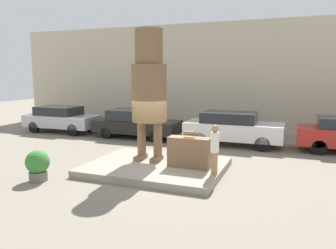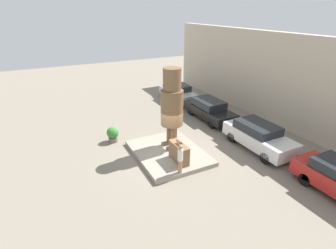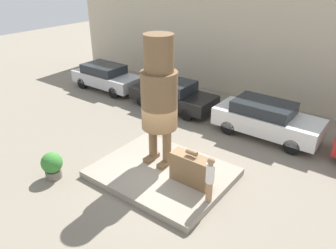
{
  "view_description": "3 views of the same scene",
  "coord_description": "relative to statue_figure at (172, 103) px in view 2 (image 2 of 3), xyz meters",
  "views": [
    {
      "loc": [
        4.52,
        -10.53,
        3.44
      ],
      "look_at": [
        0.54,
        -0.23,
        1.74
      ],
      "focal_mm": 35.0,
      "sensor_mm": 36.0,
      "label": 1
    },
    {
      "loc": [
        12.05,
        -6.13,
        8.02
      ],
      "look_at": [
        0.06,
        -0.07,
        2.0
      ],
      "focal_mm": 28.0,
      "sensor_mm": 36.0,
      "label": 2
    },
    {
      "loc": [
        6.18,
        -7.9,
        7.08
      ],
      "look_at": [
        0.24,
        0.02,
        2.18
      ],
      "focal_mm": 35.0,
      "sensor_mm": 36.0,
      "label": 3
    }
  ],
  "objects": [
    {
      "name": "tourist",
      "position": [
        2.69,
        -0.92,
        -1.92
      ],
      "size": [
        0.27,
        0.27,
        1.61
      ],
      "color": "#A87A56",
      "rests_on": "pedestal"
    },
    {
      "name": "parked_car_white",
      "position": [
        2.25,
        4.8,
        -2.19
      ],
      "size": [
        4.65,
        1.89,
        1.62
      ],
      "color": "silver",
      "rests_on": "ground_plane"
    },
    {
      "name": "planter_pot",
      "position": [
        -2.66,
        -2.91,
        -2.51
      ],
      "size": [
        0.77,
        0.77,
        1.02
      ],
      "color": "#70665B",
      "rests_on": "ground_plane"
    },
    {
      "name": "statue_figure",
      "position": [
        0.0,
        0.0,
        0.0
      ],
      "size": [
        1.3,
        1.3,
        4.8
      ],
      "color": "brown",
      "rests_on": "pedestal"
    },
    {
      "name": "ground_plane",
      "position": [
        0.45,
        -0.44,
        -3.05
      ],
      "size": [
        60.0,
        60.0,
        0.0
      ],
      "primitive_type": "plane",
      "color": "gray"
    },
    {
      "name": "pedestal",
      "position": [
        0.45,
        -0.44,
        -2.93
      ],
      "size": [
        4.77,
        3.79,
        0.25
      ],
      "color": "gray",
      "rests_on": "ground_plane"
    },
    {
      "name": "parked_car_black",
      "position": [
        -3.0,
        4.87,
        -2.25
      ],
      "size": [
        4.67,
        1.87,
        1.53
      ],
      "color": "black",
      "rests_on": "ground_plane"
    },
    {
      "name": "building_backdrop",
      "position": [
        0.45,
        8.91,
        0.2
      ],
      "size": [
        28.0,
        0.6,
        6.5
      ],
      "color": "beige",
      "rests_on": "ground_plane"
    },
    {
      "name": "parked_car_silver",
      "position": [
        -7.97,
        4.82,
        -2.23
      ],
      "size": [
        4.49,
        1.84,
        1.54
      ],
      "color": "#B7B7BC",
      "rests_on": "ground_plane"
    },
    {
      "name": "giant_suitcase",
      "position": [
        1.69,
        -0.44,
        -2.27
      ],
      "size": [
        1.46,
        0.52,
        1.27
      ],
      "color": "brown",
      "rests_on": "pedestal"
    }
  ]
}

